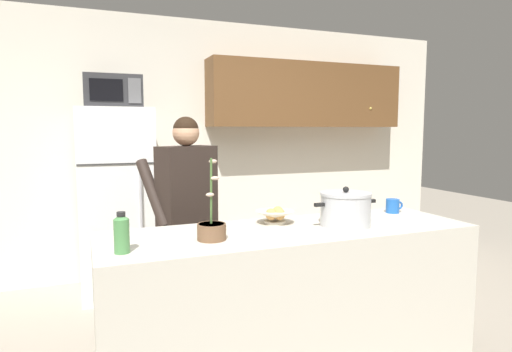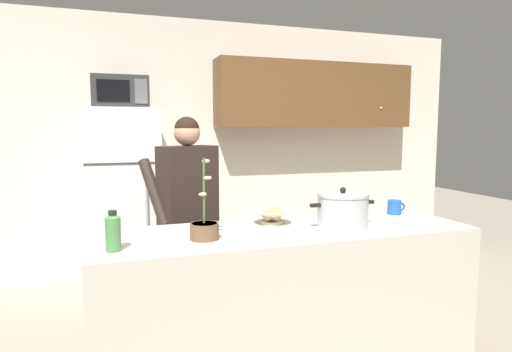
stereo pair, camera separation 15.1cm
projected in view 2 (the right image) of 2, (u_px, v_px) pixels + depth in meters
back_wall_unit at (228, 136)px, 4.64m from camera, size 6.00×0.48×2.60m
kitchen_island at (286, 306)px, 2.54m from camera, size 2.15×0.68×0.92m
refrigerator at (124, 201)px, 3.97m from camera, size 0.64×0.68×1.67m
microwave at (120, 92)px, 3.84m from camera, size 0.48×0.37×0.28m
person_near_pot at (187, 202)px, 3.09m from camera, size 0.58×0.54×1.58m
cooking_pot at (343, 210)px, 2.54m from camera, size 0.41×0.30×0.24m
coffee_mug at (395, 207)px, 2.92m from camera, size 0.13×0.09×0.10m
bread_bowl at (272, 216)px, 2.62m from camera, size 0.23×0.23×0.10m
bottle_near_edge at (113, 231)px, 2.03m from camera, size 0.07×0.07×0.19m
potted_orchid at (204, 228)px, 2.26m from camera, size 0.15×0.15×0.42m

